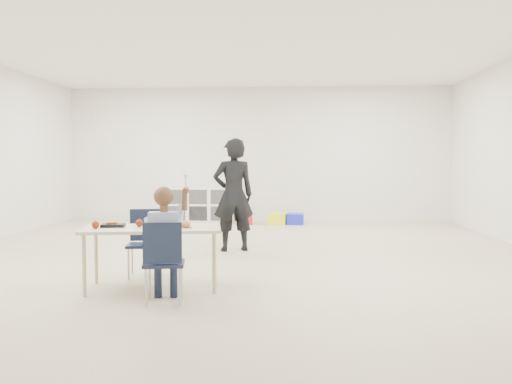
# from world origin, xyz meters

# --- Properties ---
(room) EXTENTS (9.00, 9.02, 2.80)m
(room) POSITION_xyz_m (0.00, 0.00, 1.40)
(room) COLOR beige
(room) RESTS_ON ground
(table) EXTENTS (1.38, 0.84, 0.59)m
(table) POSITION_xyz_m (-0.60, -1.80, 0.30)
(table) COLOR beige
(table) RESTS_ON ground
(chair_near) EXTENTS (0.39, 0.37, 0.71)m
(chair_near) POSITION_xyz_m (-0.37, -2.31, 0.36)
(chair_near) COLOR black
(chair_near) RESTS_ON ground
(chair_far) EXTENTS (0.39, 0.37, 0.71)m
(chair_far) POSITION_xyz_m (-0.83, -1.29, 0.36)
(chair_far) COLOR black
(chair_far) RESTS_ON ground
(child) EXTENTS (0.54, 0.54, 1.12)m
(child) POSITION_xyz_m (-0.37, -2.31, 0.56)
(child) COLOR #A6BBE0
(child) RESTS_ON chair_near
(lunch_tray_near) EXTENTS (0.24, 0.19, 0.03)m
(lunch_tray_near) POSITION_xyz_m (-0.50, -1.71, 0.61)
(lunch_tray_near) COLOR black
(lunch_tray_near) RESTS_ON table
(lunch_tray_far) EXTENTS (0.24, 0.19, 0.03)m
(lunch_tray_far) POSITION_xyz_m (-0.98, -1.81, 0.61)
(lunch_tray_far) COLOR black
(lunch_tray_far) RESTS_ON table
(milk_carton) EXTENTS (0.08, 0.08, 0.10)m
(milk_carton) POSITION_xyz_m (-0.58, -1.91, 0.64)
(milk_carton) COLOR white
(milk_carton) RESTS_ON table
(bread_roll) EXTENTS (0.09, 0.09, 0.07)m
(bread_roll) POSITION_xyz_m (-0.27, -1.82, 0.63)
(bread_roll) COLOR tan
(bread_roll) RESTS_ON table
(apple_near) EXTENTS (0.07, 0.07, 0.07)m
(apple_near) POSITION_xyz_m (-0.73, -1.78, 0.63)
(apple_near) COLOR maroon
(apple_near) RESTS_ON table
(apple_far) EXTENTS (0.07, 0.07, 0.07)m
(apple_far) POSITION_xyz_m (-1.10, -1.95, 0.63)
(apple_far) COLOR maroon
(apple_far) RESTS_ON table
(cubby_shelf) EXTENTS (1.40, 0.40, 0.70)m
(cubby_shelf) POSITION_xyz_m (-1.20, 4.28, 0.35)
(cubby_shelf) COLOR white
(cubby_shelf) RESTS_ON ground
(adult) EXTENTS (0.65, 0.53, 1.55)m
(adult) POSITION_xyz_m (-0.07, 0.50, 0.77)
(adult) COLOR black
(adult) RESTS_ON ground
(bin_red) EXTENTS (0.35, 0.43, 0.20)m
(bin_red) POSITION_xyz_m (-0.22, 3.83, 0.10)
(bin_red) COLOR red
(bin_red) RESTS_ON ground
(bin_yellow) EXTENTS (0.40, 0.48, 0.22)m
(bin_yellow) POSITION_xyz_m (0.45, 3.85, 0.11)
(bin_yellow) COLOR yellow
(bin_yellow) RESTS_ON ground
(bin_blue) EXTENTS (0.35, 0.44, 0.21)m
(bin_blue) POSITION_xyz_m (0.79, 3.87, 0.10)
(bin_blue) COLOR #1924BE
(bin_blue) RESTS_ON ground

